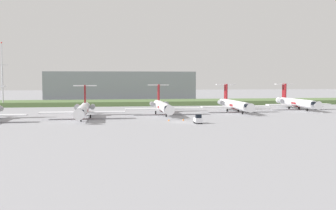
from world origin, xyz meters
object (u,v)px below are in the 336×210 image
(regional_jet_fourth, at_px, (235,104))
(regional_jet_third, at_px, (163,106))
(safety_cone_front_marker, at_px, (169,120))
(regional_jet_fifth, at_px, (296,102))
(antenna_mast, at_px, (2,80))
(safety_cone_mid_marker, at_px, (183,120))
(baggage_tug, at_px, (198,119))
(regional_jet_second, at_px, (83,109))

(regional_jet_fourth, bearing_deg, regional_jet_third, -167.62)
(regional_jet_fourth, bearing_deg, safety_cone_front_marker, -135.74)
(regional_jet_fifth, bearing_deg, antenna_mast, 166.59)
(regional_jet_third, bearing_deg, antenna_mast, 145.85)
(regional_jet_third, distance_m, safety_cone_front_marker, 19.37)
(regional_jet_fourth, relative_size, safety_cone_mid_marker, 56.36)
(safety_cone_front_marker, bearing_deg, safety_cone_mid_marker, 5.61)
(antenna_mast, relative_size, safety_cone_front_marker, 44.61)
(regional_jet_fifth, xyz_separation_m, antenna_mast, (-105.26, 25.09, 7.62))
(regional_jet_fourth, height_order, safety_cone_front_marker, regional_jet_fourth)
(antenna_mast, bearing_deg, regional_jet_fifth, -13.41)
(regional_jet_third, distance_m, baggage_tug, 26.50)
(regional_jet_fourth, height_order, regional_jet_fifth, same)
(regional_jet_second, distance_m, regional_jet_third, 25.16)
(baggage_tug, bearing_deg, regional_jet_fourth, 58.75)
(regional_jet_fourth, relative_size, baggage_tug, 9.69)
(regional_jet_fifth, distance_m, antenna_mast, 108.48)
(antenna_mast, bearing_deg, regional_jet_third, -34.15)
(regional_jet_third, relative_size, baggage_tug, 9.69)
(safety_cone_mid_marker, bearing_deg, regional_jet_fourth, 48.55)
(regional_jet_second, relative_size, regional_jet_third, 1.00)
(antenna_mast, bearing_deg, baggage_tug, -46.11)
(regional_jet_fourth, relative_size, regional_jet_fifth, 1.00)
(baggage_tug, xyz_separation_m, safety_cone_front_marker, (-6.26, 6.66, -0.73))
(regional_jet_third, bearing_deg, regional_jet_fourth, 12.38)
(regional_jet_second, distance_m, safety_cone_front_marker, 24.42)
(regional_jet_fifth, xyz_separation_m, safety_cone_front_marker, (-50.13, -32.07, -2.26))
(safety_cone_mid_marker, bearing_deg, regional_jet_second, 160.85)
(antenna_mast, bearing_deg, safety_cone_mid_marker, -43.91)
(regional_jet_second, relative_size, regional_jet_fourth, 1.00)
(safety_cone_mid_marker, bearing_deg, safety_cone_front_marker, -174.39)
(regional_jet_fourth, xyz_separation_m, antenna_mast, (-80.35, 32.59, 7.62))
(antenna_mast, xyz_separation_m, safety_cone_front_marker, (55.13, -57.16, -9.88))
(regional_jet_third, relative_size, regional_jet_fourth, 1.00)
(baggage_tug, distance_m, safety_cone_mid_marker, 7.48)
(regional_jet_second, bearing_deg, regional_jet_fifth, 17.30)
(regional_jet_second, bearing_deg, safety_cone_front_marker, -22.98)
(regional_jet_third, bearing_deg, safety_cone_mid_marker, -80.84)
(safety_cone_front_marker, bearing_deg, regional_jet_third, 87.58)
(regional_jet_second, bearing_deg, regional_jet_fourth, 17.58)
(regional_jet_fifth, distance_m, baggage_tug, 58.54)
(regional_jet_third, height_order, baggage_tug, regional_jet_third)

